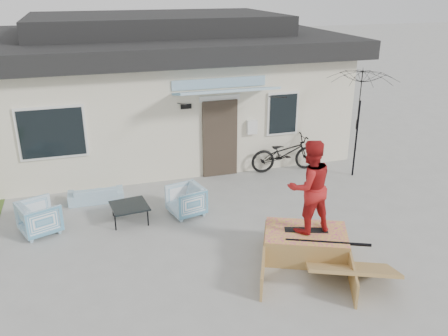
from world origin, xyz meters
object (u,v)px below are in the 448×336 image
object	(u,v)px
loveseat	(96,191)
armchair_right	(186,199)
armchair_left	(39,216)
skate_ramp	(305,244)
skateboard	(306,230)
patio_umbrella	(359,114)
coffee_table	(130,213)
skater	(309,185)
bicycle	(285,149)

from	to	relation	value
loveseat	armchair_right	distance (m)	2.35
armchair_left	armchair_right	xyz separation A→B (m)	(3.14, -0.08, -0.01)
skate_ramp	skateboard	world-z (taller)	skateboard
armchair_right	skateboard	xyz separation A→B (m)	(1.84, -2.34, 0.17)
armchair_right	skate_ramp	bearing A→B (deg)	23.51
patio_umbrella	armchair_right	bearing A→B (deg)	-169.19
skate_ramp	skateboard	size ratio (longest dim) A/B	2.51
coffee_table	skater	xyz separation A→B (m)	(3.11, -2.39, 1.28)
patio_umbrella	skateboard	bearing A→B (deg)	-132.98
coffee_table	patio_umbrella	distance (m)	6.42
loveseat	patio_umbrella	distance (m)	7.01
patio_umbrella	armchair_left	bearing A→B (deg)	-173.91
coffee_table	loveseat	bearing A→B (deg)	118.28
loveseat	coffee_table	world-z (taller)	loveseat
patio_umbrella	skate_ramp	distance (m)	4.76
skate_ramp	skateboard	bearing A→B (deg)	90.00
coffee_table	skateboard	bearing A→B (deg)	-37.59
coffee_table	bicycle	xyz separation A→B (m)	(4.51, 1.76, 0.43)
patio_umbrella	skater	size ratio (longest dim) A/B	1.21
skateboard	armchair_left	bearing A→B (deg)	174.08
skater	skateboard	bearing A→B (deg)	86.15
skater	loveseat	bearing A→B (deg)	-47.81
bicycle	patio_umbrella	distance (m)	2.19
bicycle	skater	xyz separation A→B (m)	(-1.40, -4.16, 0.85)
coffee_table	patio_umbrella	bearing A→B (deg)	8.13
armchair_left	patio_umbrella	size ratio (longest dim) A/B	0.35
bicycle	skate_ramp	size ratio (longest dim) A/B	0.94
loveseat	armchair_right	xyz separation A→B (m)	(1.94, -1.31, 0.12)
armchair_left	skater	bearing A→B (deg)	-137.51
loveseat	patio_umbrella	size ratio (longest dim) A/B	0.59
loveseat	bicycle	xyz separation A→B (m)	(5.18, 0.51, 0.37)
patio_umbrella	skate_ramp	xyz separation A→B (m)	(-3.07, -3.32, -1.49)
coffee_table	skater	size ratio (longest dim) A/B	0.43
loveseat	skate_ramp	world-z (taller)	skate_ramp
loveseat	skate_ramp	xyz separation A→B (m)	(3.77, -3.70, 0.00)
armchair_right	skater	bearing A→B (deg)	24.38
skate_ramp	coffee_table	bearing A→B (deg)	165.74
loveseat	coffee_table	size ratio (longest dim) A/B	1.68
patio_umbrella	skate_ramp	world-z (taller)	patio_umbrella
skateboard	skater	size ratio (longest dim) A/B	0.45
bicycle	skater	size ratio (longest dim) A/B	1.08
armchair_right	armchair_left	bearing A→B (deg)	-105.25
coffee_table	bicycle	world-z (taller)	bicycle
armchair_left	skateboard	size ratio (longest dim) A/B	0.95
coffee_table	skater	bearing A→B (deg)	-37.59
coffee_table	skate_ramp	bearing A→B (deg)	-38.32
coffee_table	bicycle	size ratio (longest dim) A/B	0.40
armchair_right	coffee_table	size ratio (longest dim) A/B	0.97
armchair_right	patio_umbrella	distance (m)	5.17
loveseat	coffee_table	xyz separation A→B (m)	(0.68, -1.26, -0.06)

